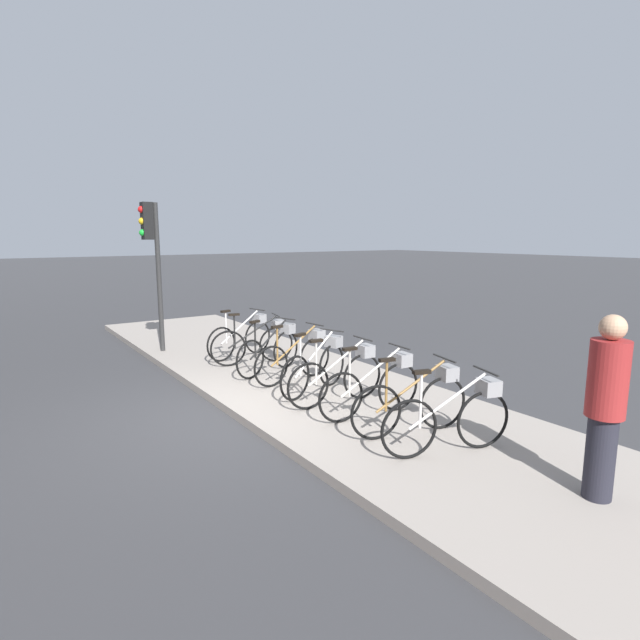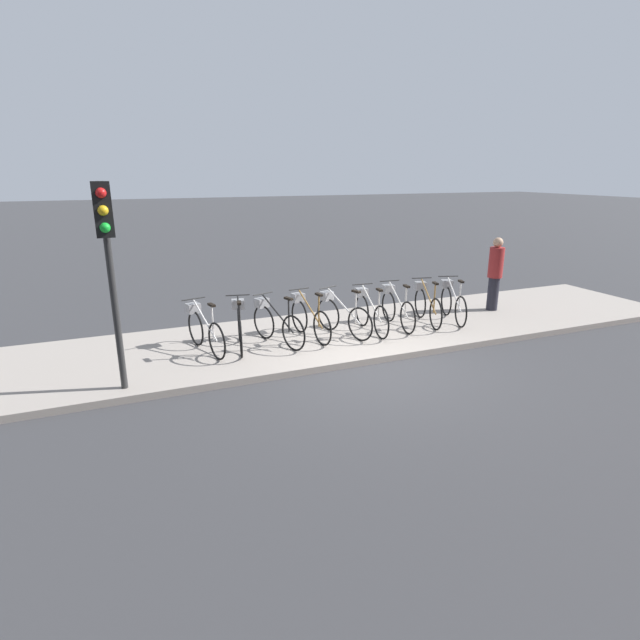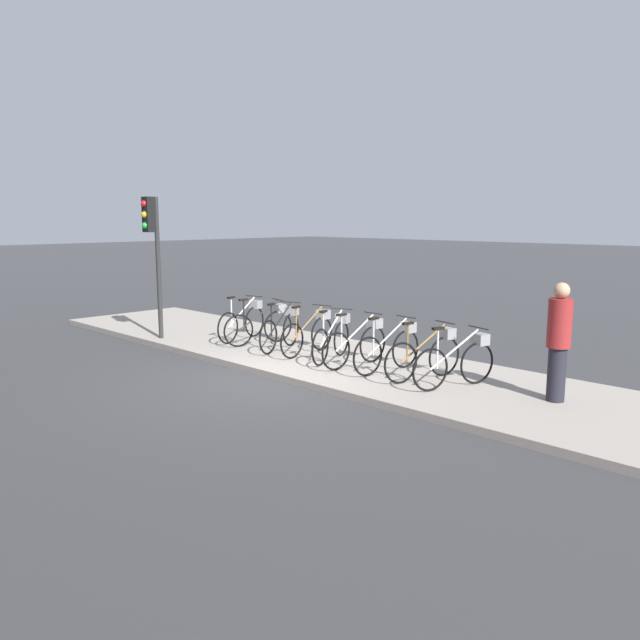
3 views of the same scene
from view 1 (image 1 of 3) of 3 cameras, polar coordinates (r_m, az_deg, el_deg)
name	(u,v)px [view 1 (image 1 of 3)]	position (r m, az deg, el deg)	size (l,w,h in m)	color
ground_plane	(231,417)	(7.33, -10.10, -10.89)	(120.00, 120.00, 0.00)	#38383A
sidewalk	(324,393)	(8.07, 0.48, -8.34)	(16.36, 3.24, 0.12)	#9E9389
parked_bicycle_0	(244,335)	(10.22, -8.73, -1.72)	(0.55, 1.59, 1.00)	black
parked_bicycle_1	(257,341)	(9.62, -7.19, -2.39)	(0.50, 1.60, 1.00)	black
parked_bicycle_2	(272,348)	(9.00, -5.49, -3.19)	(0.66, 1.55, 1.00)	black
parked_bicycle_3	(298,355)	(8.45, -2.53, -4.02)	(0.46, 1.62, 1.00)	black
parked_bicycle_4	(318,364)	(7.86, -0.25, -5.05)	(0.65, 1.55, 1.00)	black
parked_bicycle_5	(342,374)	(7.33, 2.48, -6.13)	(0.46, 1.63, 1.00)	black
parked_bicycle_6	(376,384)	(6.87, 6.45, -7.28)	(0.46, 1.62, 1.00)	black
parked_bicycle_7	(417,399)	(6.34, 11.03, -8.87)	(0.54, 1.59, 1.00)	black
parked_bicycle_8	(455,415)	(5.89, 15.13, -10.47)	(0.62, 1.56, 1.00)	black
pedestrian	(605,404)	(5.28, 29.83, -8.30)	(0.34, 0.34, 1.74)	#23232D
traffic_light	(152,245)	(10.91, -18.70, 8.12)	(0.24, 0.40, 3.10)	#2D2D2D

